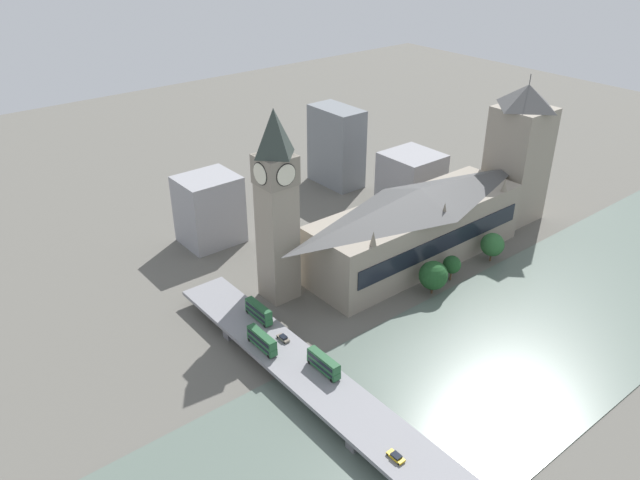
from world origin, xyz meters
name	(u,v)px	position (x,y,z in m)	size (l,w,h in m)	color
ground_plane	(431,284)	(0.00, 0.00, 0.00)	(600.00, 600.00, 0.00)	#605E56
river_water	(526,336)	(-38.13, 0.00, 0.15)	(64.26, 360.00, 0.30)	slate
parliament_hall	(417,225)	(15.61, -8.00, 14.04)	(25.69, 86.45, 28.27)	gray
clock_tower	(276,202)	(27.32, 44.33, 34.13)	(11.40, 11.40, 63.70)	gray
victoria_tower	(518,154)	(15.67, -64.93, 27.59)	(19.41, 19.41, 59.18)	gray
road_bridge	(369,426)	(-38.13, 64.78, 4.19)	(160.53, 14.68, 5.14)	slate
double_decker_bus_lead	(324,363)	(-16.47, 61.25, 7.86)	(11.36, 2.58, 4.94)	#235B33
double_decker_bus_mid	(259,311)	(14.17, 61.28, 7.93)	(11.14, 2.53, 5.08)	#235B33
double_decker_bus_rear	(262,340)	(1.93, 68.45, 7.95)	(11.56, 2.55, 5.11)	#235B33
car_northbound_lead	(396,456)	(-49.75, 67.48, 5.76)	(4.41, 1.91, 1.25)	gold
car_northbound_mid	(283,338)	(1.28, 61.66, 5.83)	(4.29, 1.77, 1.42)	slate
city_block_west	(411,177)	(53.48, -45.06, 10.58)	(22.65, 21.98, 21.15)	#939399
city_block_center	(209,210)	(74.88, 42.45, 13.26)	(18.55, 21.46, 26.51)	#939399
city_block_east	(336,146)	(88.30, -31.80, 17.88)	(25.27, 14.12, 35.76)	slate
tree_embankment_near	(452,265)	(-2.19, -7.24, 6.09)	(6.28, 6.28, 9.26)	brown
tree_embankment_mid	(492,245)	(-2.74, -28.69, 6.73)	(8.54, 8.54, 11.01)	brown
tree_embankment_far	(433,275)	(-3.86, 4.13, 6.95)	(9.72, 9.72, 11.82)	brown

